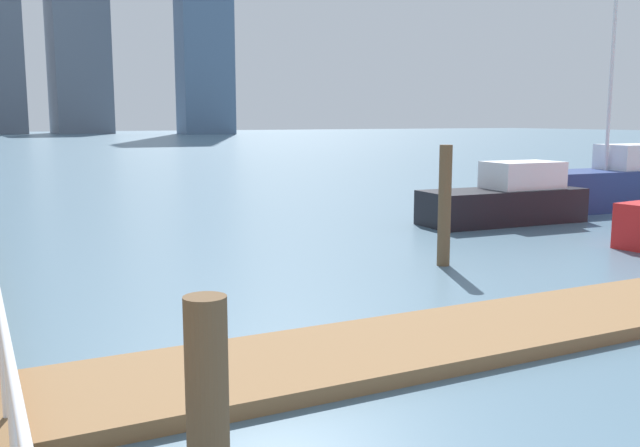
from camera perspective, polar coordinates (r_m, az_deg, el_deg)
ground_plane at (r=21.13m, az=-17.48°, el=0.18°), size 300.00×300.00×0.00m
floating_dock at (r=10.64m, az=18.55°, el=-7.43°), size 15.10×2.00×0.18m
dock_piling_0 at (r=14.15m, az=10.13°, el=1.43°), size 0.26×0.26×2.43m
dock_piling_3 at (r=5.84m, az=-9.20°, el=-13.29°), size 0.35×0.35×1.55m
moored_boat_1 at (r=24.69m, az=22.50°, el=2.95°), size 6.88×2.32×6.62m
moored_boat_2 at (r=20.49m, az=14.98°, el=1.92°), size 4.86×1.92×1.73m
skyline_tower_4 at (r=148.31m, az=-19.10°, el=12.30°), size 10.69×13.39×27.53m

